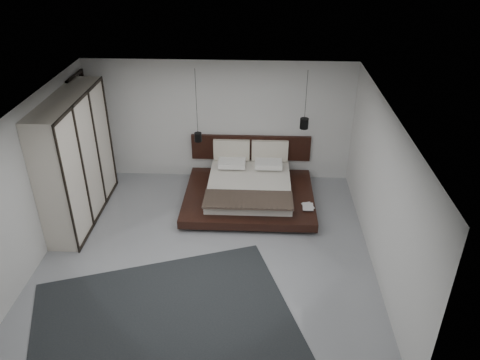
{
  "coord_description": "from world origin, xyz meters",
  "views": [
    {
      "loc": [
        0.92,
        -6.86,
        5.47
      ],
      "look_at": [
        0.55,
        1.2,
        0.9
      ],
      "focal_mm": 35.0,
      "sensor_mm": 36.0,
      "label": 1
    }
  ],
  "objects_px": {
    "pendant_left": "(198,137)",
    "pendant_right": "(304,123)",
    "lattice_screen": "(84,133)",
    "wardrobe": "(76,159)",
    "bed": "(249,189)",
    "rug": "(163,321)"
  },
  "relations": [
    {
      "from": "pendant_left",
      "to": "pendant_right",
      "type": "bearing_deg",
      "value": 0.0
    },
    {
      "from": "pendant_left",
      "to": "pendant_right",
      "type": "xyz_separation_m",
      "value": [
        2.26,
        0.0,
        0.35
      ]
    },
    {
      "from": "pendant_right",
      "to": "rug",
      "type": "bearing_deg",
      "value": -120.22
    },
    {
      "from": "bed",
      "to": "wardrobe",
      "type": "xyz_separation_m",
      "value": [
        -3.41,
        -0.71,
        1.0
      ]
    },
    {
      "from": "bed",
      "to": "rug",
      "type": "bearing_deg",
      "value": -108.7
    },
    {
      "from": "pendant_left",
      "to": "wardrobe",
      "type": "distance_m",
      "value": 2.55
    },
    {
      "from": "rug",
      "to": "wardrobe",
      "type": "bearing_deg",
      "value": 127.12
    },
    {
      "from": "lattice_screen",
      "to": "bed",
      "type": "relative_size",
      "value": 0.94
    },
    {
      "from": "pendant_left",
      "to": "wardrobe",
      "type": "bearing_deg",
      "value": -153.36
    },
    {
      "from": "pendant_left",
      "to": "wardrobe",
      "type": "height_order",
      "value": "pendant_left"
    },
    {
      "from": "pendant_right",
      "to": "pendant_left",
      "type": "bearing_deg",
      "value": 180.0
    },
    {
      "from": "rug",
      "to": "bed",
      "type": "bearing_deg",
      "value": 71.3
    },
    {
      "from": "pendant_left",
      "to": "wardrobe",
      "type": "relative_size",
      "value": 0.61
    },
    {
      "from": "bed",
      "to": "pendant_right",
      "type": "bearing_deg",
      "value": 20.9
    },
    {
      "from": "bed",
      "to": "pendant_left",
      "type": "relative_size",
      "value": 1.72
    },
    {
      "from": "lattice_screen",
      "to": "pendant_right",
      "type": "distance_m",
      "value": 4.81
    },
    {
      "from": "pendant_right",
      "to": "wardrobe",
      "type": "height_order",
      "value": "pendant_right"
    },
    {
      "from": "lattice_screen",
      "to": "wardrobe",
      "type": "distance_m",
      "value": 1.28
    },
    {
      "from": "lattice_screen",
      "to": "pendant_left",
      "type": "xyz_separation_m",
      "value": [
        2.53,
        -0.11,
        0.01
      ]
    },
    {
      "from": "wardrobe",
      "to": "rug",
      "type": "distance_m",
      "value": 3.85
    },
    {
      "from": "lattice_screen",
      "to": "rug",
      "type": "distance_m",
      "value": 4.99
    },
    {
      "from": "bed",
      "to": "pendant_right",
      "type": "xyz_separation_m",
      "value": [
        1.13,
        0.43,
        1.37
      ]
    }
  ]
}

